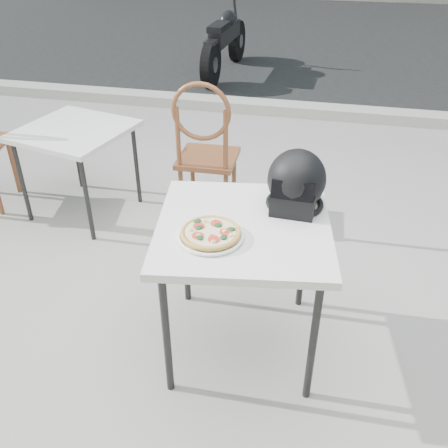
% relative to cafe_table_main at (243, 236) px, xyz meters
% --- Properties ---
extents(ground, '(80.00, 80.00, 0.00)m').
position_rel_cafe_table_main_xyz_m(ground, '(-0.17, 0.55, -0.70)').
color(ground, gray).
rests_on(ground, ground).
extents(street_asphalt, '(30.00, 8.00, 0.00)m').
position_rel_cafe_table_main_xyz_m(street_asphalt, '(-0.17, 7.55, -0.70)').
color(street_asphalt, black).
rests_on(street_asphalt, ground).
extents(curb, '(30.00, 0.25, 0.12)m').
position_rel_cafe_table_main_xyz_m(curb, '(-0.17, 3.55, -0.64)').
color(curb, '#A6A49B').
rests_on(curb, ground).
extents(cafe_table_main, '(0.92, 0.92, 0.77)m').
position_rel_cafe_table_main_xyz_m(cafe_table_main, '(0.00, 0.00, 0.00)').
color(cafe_table_main, silver).
rests_on(cafe_table_main, ground).
extents(plate, '(0.34, 0.34, 0.02)m').
position_rel_cafe_table_main_xyz_m(plate, '(-0.12, -0.14, 0.08)').
color(plate, white).
rests_on(plate, cafe_table_main).
extents(pizza, '(0.29, 0.29, 0.03)m').
position_rel_cafe_table_main_xyz_m(pizza, '(-0.12, -0.14, 0.10)').
color(pizza, '#C19646').
rests_on(pizza, plate).
extents(helmet, '(0.30, 0.31, 0.29)m').
position_rel_cafe_table_main_xyz_m(helmet, '(0.21, 0.21, 0.20)').
color(helmet, black).
rests_on(helmet, cafe_table_main).
extents(cafe_chair_main, '(0.42, 0.42, 1.08)m').
position_rel_cafe_table_main_xyz_m(cafe_chair_main, '(-0.49, 1.20, -0.10)').
color(cafe_chair_main, brown).
rests_on(cafe_chair_main, ground).
extents(cafe_table_side, '(0.86, 0.86, 0.68)m').
position_rel_cafe_table_main_xyz_m(cafe_table_side, '(-1.43, 1.10, -0.08)').
color(cafe_table_side, silver).
rests_on(cafe_table_side, ground).
extents(motorcycle, '(0.50, 1.92, 0.95)m').
position_rel_cafe_table_main_xyz_m(motorcycle, '(-1.18, 4.99, -0.28)').
color(motorcycle, black).
rests_on(motorcycle, street_asphalt).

